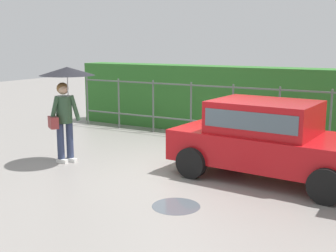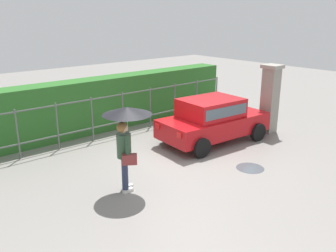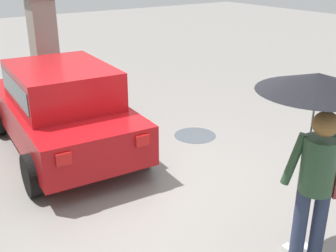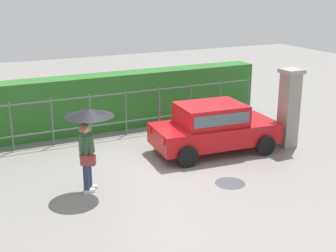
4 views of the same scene
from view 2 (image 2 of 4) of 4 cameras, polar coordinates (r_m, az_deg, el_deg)
name	(u,v)px [view 2 (image 2 of 4)]	position (r m, az deg, el deg)	size (l,w,h in m)	color
ground_plane	(184,158)	(10.75, 2.48, -5.06)	(40.00, 40.00, 0.00)	gray
car	(212,118)	(11.92, 7.03, 1.20)	(3.84, 2.08, 1.48)	#B71116
pedestrian	(126,127)	(8.38, -6.65, -0.24)	(1.16, 1.16, 2.06)	#2D3856
gate_pillar	(270,98)	(13.25, 15.81, 4.25)	(0.60, 0.60, 2.42)	gray
fence_section	(123,111)	(12.78, -7.15, 2.38)	(9.76, 0.05, 1.50)	#59605B
hedge_row	(108,103)	(13.54, -9.41, 3.68)	(10.71, 0.90, 1.90)	#2D6B28
puddle_near	(250,168)	(10.31, 12.85, -6.50)	(0.77, 0.77, 0.00)	#4C545B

